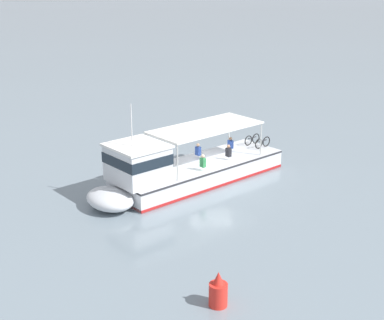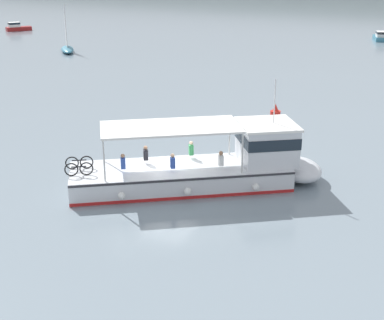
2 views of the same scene
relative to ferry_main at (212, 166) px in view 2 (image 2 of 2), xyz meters
name	(u,v)px [view 2 (image 2 of 2)]	position (x,y,z in m)	size (l,w,h in m)	color
ground_plane	(169,185)	(-1.97, -0.97, -1.02)	(400.00, 400.00, 0.00)	gray
ferry_main	(212,166)	(0.00, 0.00, 0.00)	(12.10, 9.97, 5.32)	silver
sailboat_outer_anchorage	(67,47)	(-32.07, 29.09, -0.48)	(4.21, 4.54, 5.40)	teal
motorboat_horizon_east	(380,36)	(-0.88, 54.76, -0.47)	(2.33, 3.82, 1.26)	teal
motorboat_near_starboard	(17,27)	(-50.71, 40.89, -0.47)	(3.10, 3.71, 1.26)	maroon
channel_buoy	(275,116)	(-0.70, 11.83, -0.45)	(0.70, 0.70, 1.40)	red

